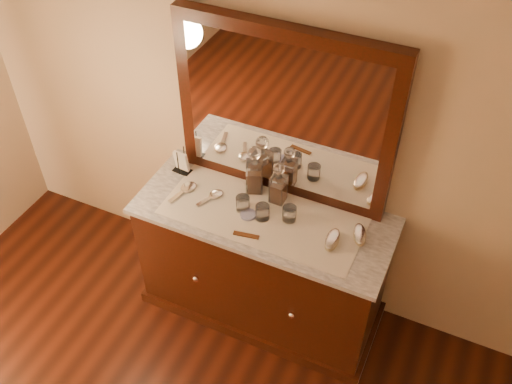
% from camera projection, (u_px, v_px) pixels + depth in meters
% --- Properties ---
extents(dresser_cabinet, '(1.40, 0.55, 0.82)m').
position_uv_depth(dresser_cabinet, '(263.00, 265.00, 3.41)').
color(dresser_cabinet, black).
rests_on(dresser_cabinet, floor).
extents(dresser_plinth, '(1.46, 0.59, 0.08)m').
position_uv_depth(dresser_plinth, '(262.00, 302.00, 3.66)').
color(dresser_plinth, black).
rests_on(dresser_plinth, floor).
extents(knob_left, '(0.04, 0.04, 0.04)m').
position_uv_depth(knob_left, '(196.00, 279.00, 3.28)').
color(knob_left, silver).
rests_on(knob_left, dresser_cabinet).
extents(knob_right, '(0.04, 0.04, 0.04)m').
position_uv_depth(knob_right, '(292.00, 315.00, 3.10)').
color(knob_right, silver).
rests_on(knob_right, dresser_cabinet).
extents(marble_top, '(1.44, 0.59, 0.03)m').
position_uv_depth(marble_top, '(264.00, 216.00, 3.12)').
color(marble_top, white).
rests_on(marble_top, dresser_cabinet).
extents(mirror_frame, '(1.20, 0.08, 1.00)m').
position_uv_depth(mirror_frame, '(284.00, 115.00, 2.93)').
color(mirror_frame, black).
rests_on(mirror_frame, marble_top).
extents(mirror_glass, '(1.06, 0.01, 0.86)m').
position_uv_depth(mirror_glass, '(281.00, 119.00, 2.91)').
color(mirror_glass, white).
rests_on(mirror_glass, marble_top).
extents(lace_runner, '(1.10, 0.45, 0.00)m').
position_uv_depth(lace_runner, '(262.00, 216.00, 3.09)').
color(lace_runner, silver).
rests_on(lace_runner, marble_top).
extents(pin_dish, '(0.10, 0.10, 0.02)m').
position_uv_depth(pin_dish, '(248.00, 215.00, 3.09)').
color(pin_dish, silver).
rests_on(pin_dish, lace_runner).
extents(comb, '(0.14, 0.05, 0.01)m').
position_uv_depth(comb, '(246.00, 235.00, 2.98)').
color(comb, brown).
rests_on(comb, lace_runner).
extents(napkin_rack, '(0.11, 0.07, 0.16)m').
position_uv_depth(napkin_rack, '(182.00, 163.00, 3.33)').
color(napkin_rack, black).
rests_on(napkin_rack, marble_top).
extents(decanter_left, '(0.12, 0.12, 0.31)m').
position_uv_depth(decanter_left, '(255.00, 174.00, 3.17)').
color(decanter_left, brown).
rests_on(decanter_left, lace_runner).
extents(decanter_right, '(0.08, 0.08, 0.27)m').
position_uv_depth(decanter_right, '(278.00, 187.00, 3.11)').
color(decanter_right, brown).
rests_on(decanter_right, lace_runner).
extents(brush_near, '(0.07, 0.16, 0.04)m').
position_uv_depth(brush_near, '(332.00, 240.00, 2.93)').
color(brush_near, tan).
rests_on(brush_near, lace_runner).
extents(brush_far, '(0.11, 0.16, 0.04)m').
position_uv_depth(brush_far, '(360.00, 235.00, 2.96)').
color(brush_far, tan).
rests_on(brush_far, lace_runner).
extents(hand_mirror_outer, '(0.10, 0.21, 0.02)m').
position_uv_depth(hand_mirror_outer, '(186.00, 189.00, 3.24)').
color(hand_mirror_outer, silver).
rests_on(hand_mirror_outer, lace_runner).
extents(hand_mirror_inner, '(0.11, 0.18, 0.02)m').
position_uv_depth(hand_mirror_inner, '(214.00, 195.00, 3.20)').
color(hand_mirror_inner, silver).
rests_on(hand_mirror_inner, lace_runner).
extents(tumblers, '(0.34, 0.13, 0.09)m').
position_uv_depth(tumblers, '(265.00, 210.00, 3.06)').
color(tumblers, white).
rests_on(tumblers, lace_runner).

